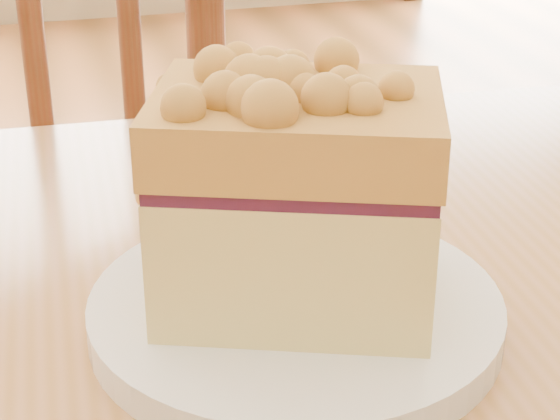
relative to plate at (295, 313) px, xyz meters
name	(u,v)px	position (x,y,z in m)	size (l,w,h in m)	color
plate	(295,313)	(0.00, 0.00, 0.00)	(0.22, 0.22, 0.02)	white
cake_slice	(294,190)	(0.00, 0.00, 0.07)	(0.17, 0.15, 0.13)	#E1C67F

